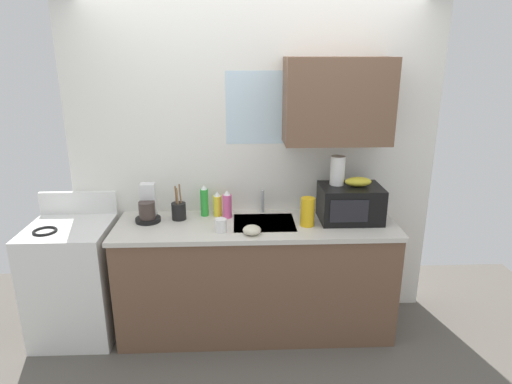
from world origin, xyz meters
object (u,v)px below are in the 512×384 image
dish_soap_bottle_yellow (217,205)px  mug_white (221,225)px  dish_soap_bottle_pink (227,205)px  cereal_canister (308,212)px  dish_soap_bottle_green (204,201)px  small_bowl (252,230)px  coffee_maker (148,207)px  utensil_crock (179,211)px  paper_towel_roll (337,170)px  banana_bunch (358,182)px  microwave (350,203)px  stove_range (75,280)px

dish_soap_bottle_yellow → mug_white: (0.04, -0.33, -0.04)m
dish_soap_bottle_pink → cereal_canister: bearing=-17.8°
dish_soap_bottle_green → small_bowl: bearing=-47.6°
coffee_maker → utensil_crock: 0.23m
coffee_maker → paper_towel_roll: bearing=-0.3°
banana_bunch → coffee_maker: (-1.59, 0.06, -0.20)m
small_bowl → utensil_crock: bearing=149.9°
microwave → dish_soap_bottle_green: (-1.11, 0.15, -0.02)m
stove_range → microwave: bearing=1.2°
coffee_maker → dish_soap_bottle_pink: (0.60, 0.03, -0.00)m
small_bowl → banana_bunch: bearing=17.2°
microwave → stove_range: bearing=-178.8°
dish_soap_bottle_yellow → dish_soap_bottle_green: size_ratio=0.79×
dish_soap_bottle_pink → small_bowl: dish_soap_bottle_pink is taller
coffee_maker → dish_soap_bottle_yellow: (0.52, 0.08, -0.01)m
utensil_crock → small_bowl: utensil_crock is taller
mug_white → dish_soap_bottle_green: bearing=112.6°
banana_bunch → cereal_canister: (-0.39, -0.10, -0.20)m
microwave → paper_towel_roll: 0.27m
coffee_maker → dish_soap_bottle_pink: size_ratio=1.28×
paper_towel_roll → dish_soap_bottle_green: 1.05m
stove_range → banana_bunch: 2.29m
utensil_crock → dish_soap_bottle_yellow: bearing=12.9°
banana_bunch → small_bowl: (-0.81, -0.25, -0.27)m
banana_bunch → dish_soap_bottle_green: bearing=173.0°
banana_bunch → dish_soap_bottle_yellow: size_ratio=1.02×
dish_soap_bottle_yellow → small_bowl: 0.47m
stove_range → small_bowl: stove_range is taller
dish_soap_bottle_green → paper_towel_roll: bearing=-5.3°
banana_bunch → utensil_crock: bearing=177.1°
stove_range → dish_soap_bottle_yellow: 1.24m
banana_bunch → coffee_maker: banana_bunch is taller
microwave → paper_towel_roll: (-0.10, 0.05, 0.24)m
coffee_maker → dish_soap_bottle_yellow: bearing=8.5°
coffee_maker → mug_white: size_ratio=2.95×
dish_soap_bottle_yellow → mug_white: dish_soap_bottle_yellow is taller
paper_towel_roll → microwave: bearing=-27.4°
dish_soap_bottle_pink → mug_white: (-0.04, -0.28, -0.06)m
paper_towel_roll → dish_soap_bottle_green: size_ratio=0.88×
microwave → small_bowl: bearing=-161.8°
microwave → coffee_maker: size_ratio=1.64×
cereal_canister → mug_white: size_ratio=2.26×
stove_range → cereal_canister: cereal_canister is taller
coffee_maker → mug_white: coffee_maker is taller
mug_white → small_bowl: 0.23m
paper_towel_roll → small_bowl: size_ratio=1.69×
stove_range → coffee_maker: bearing=10.2°
dish_soap_bottle_green → utensil_crock: (-0.19, -0.07, -0.05)m
paper_towel_roll → small_bowl: 0.80m
banana_bunch → stove_range: bearing=-178.8°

